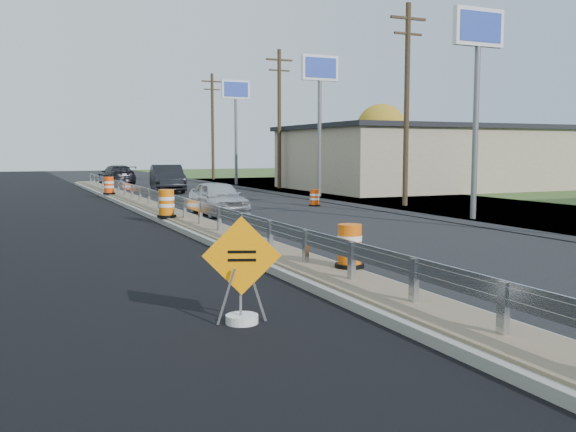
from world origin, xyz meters
name	(u,v)px	position (x,y,z in m)	size (l,w,h in m)	color
ground	(242,247)	(0.00, 0.00, 0.00)	(140.00, 140.00, 0.00)	black
milled_overlay	(47,218)	(-4.40, 10.00, 0.01)	(7.20, 120.00, 0.01)	black
median	(171,216)	(0.00, 8.00, 0.11)	(1.60, 55.00, 0.23)	gray
guardrail	(165,198)	(0.00, 9.00, 0.73)	(0.10, 46.15, 0.72)	silver
retail_building_near	(429,157)	(20.99, 20.00, 2.16)	(18.50, 12.50, 4.27)	tan
pylon_sign_south	(478,47)	(10.50, 3.00, 6.48)	(2.20, 0.30, 7.90)	slate
pylon_sign_mid	(320,81)	(10.50, 16.00, 6.48)	(2.20, 0.30, 7.90)	slate
pylon_sign_north	(236,99)	(10.50, 30.00, 6.48)	(2.20, 0.30, 7.90)	slate
utility_pole_smid	(407,101)	(11.50, 9.00, 4.93)	(1.90, 0.26, 9.40)	#473523
utility_pole_nmid	(279,116)	(11.50, 24.00, 4.93)	(1.90, 0.26, 9.40)	#473523
utility_pole_north	(213,124)	(11.50, 39.00, 4.93)	(1.90, 0.26, 9.40)	#473523
tree_far_yellow	(381,129)	(26.00, 34.00, 4.54)	(4.62, 4.62, 6.86)	#473523
caution_sign	(242,297)	(-2.69, -7.35, 0.42)	(1.12, 0.50, 1.66)	white
barrel_median_near	(350,247)	(0.55, -4.96, 0.66)	(0.61, 0.61, 0.90)	black
barrel_median_mid	(167,204)	(-0.55, 6.41, 0.71)	(0.69, 0.69, 1.01)	black
barrel_median_far	(109,186)	(-0.55, 19.74, 0.69)	(0.65, 0.65, 0.96)	black
barrel_shoulder_near	(315,198)	(7.61, 10.79, 0.38)	(0.54, 0.54, 0.79)	black
car_silver	(218,198)	(2.13, 8.65, 0.70)	(1.65, 4.09, 1.39)	silver
car_dark_mid	(167,178)	(3.64, 23.72, 0.86)	(1.82, 5.23, 1.72)	black
car_dark_far	(117,175)	(2.26, 34.42, 0.74)	(2.08, 5.12, 1.48)	black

